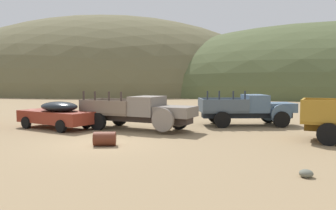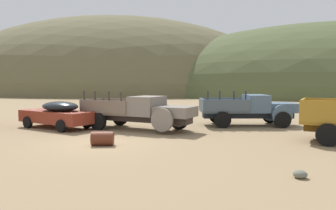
{
  "view_description": "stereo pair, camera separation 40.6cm",
  "coord_description": "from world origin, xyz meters",
  "px_view_note": "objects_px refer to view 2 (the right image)",
  "views": [
    {
      "loc": [
        5.76,
        -13.38,
        2.72
      ],
      "look_at": [
        1.89,
        4.59,
        1.39
      ],
      "focal_mm": 35.26,
      "sensor_mm": 36.0,
      "label": 1
    },
    {
      "loc": [
        6.16,
        -13.29,
        2.72
      ],
      "look_at": [
        1.89,
        4.59,
        1.39
      ],
      "focal_mm": 35.26,
      "sensor_mm": 36.0,
      "label": 2
    }
  ],
  "objects_px": {
    "truck_chalk_blue": "(254,109)",
    "oil_drum_by_truck": "(103,139)",
    "car_rust_red": "(55,114)",
    "truck_primer_gray": "(145,112)"
  },
  "relations": [
    {
      "from": "oil_drum_by_truck",
      "to": "car_rust_red",
      "type": "bearing_deg",
      "value": 139.09
    },
    {
      "from": "car_rust_red",
      "to": "truck_primer_gray",
      "type": "xyz_separation_m",
      "value": [
        5.32,
        0.42,
        0.2
      ]
    },
    {
      "from": "car_rust_red",
      "to": "oil_drum_by_truck",
      "type": "distance_m",
      "value": 6.49
    },
    {
      "from": "truck_chalk_blue",
      "to": "oil_drum_by_truck",
      "type": "xyz_separation_m",
      "value": [
        -6.36,
        -8.07,
        -0.7
      ]
    },
    {
      "from": "truck_primer_gray",
      "to": "oil_drum_by_truck",
      "type": "distance_m",
      "value": 4.73
    },
    {
      "from": "car_rust_red",
      "to": "truck_primer_gray",
      "type": "height_order",
      "value": "truck_primer_gray"
    },
    {
      "from": "car_rust_red",
      "to": "truck_chalk_blue",
      "type": "bearing_deg",
      "value": -141.73
    },
    {
      "from": "car_rust_red",
      "to": "truck_chalk_blue",
      "type": "xyz_separation_m",
      "value": [
        11.25,
        3.83,
        0.18
      ]
    },
    {
      "from": "truck_chalk_blue",
      "to": "oil_drum_by_truck",
      "type": "bearing_deg",
      "value": -142.32
    },
    {
      "from": "truck_chalk_blue",
      "to": "car_rust_red",
      "type": "bearing_deg",
      "value": -175.26
    }
  ]
}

